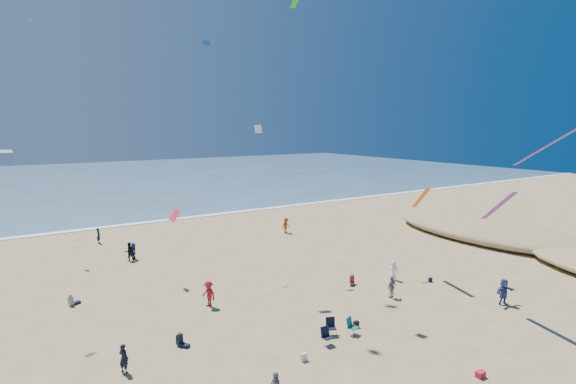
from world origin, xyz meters
TOP-DOWN VIEW (x-y plane):
  - ocean at (0.00, 95.00)m, footprint 220.00×100.00m
  - surf_line at (0.00, 45.00)m, footprint 220.00×1.20m
  - standing_flyers at (5.66, 14.85)m, footprint 34.23×47.09m
  - seated_group at (2.60, 7.21)m, footprint 19.40×30.82m
  - chair_cluster at (5.71, 8.62)m, footprint 2.70×1.51m
  - white_tote at (2.73, 7.67)m, footprint 0.35×0.20m
  - black_backpack at (7.55, 9.11)m, footprint 0.30×0.22m
  - cooler at (8.92, 1.84)m, footprint 0.45×0.30m
  - navy_bag at (17.54, 11.92)m, footprint 0.28×0.18m
  - kites_aloft at (8.27, 13.83)m, footprint 35.69×41.31m

SIDE VIEW (x-z plane):
  - ocean at x=0.00m, z-range 0.00..0.06m
  - surf_line at x=0.00m, z-range 0.00..0.08m
  - cooler at x=8.92m, z-range 0.00..0.30m
  - navy_bag at x=17.54m, z-range 0.00..0.34m
  - black_backpack at x=7.55m, z-range 0.00..0.38m
  - white_tote at x=2.73m, z-range 0.00..0.40m
  - seated_group at x=2.60m, z-range 0.00..0.84m
  - chair_cluster at x=5.71m, z-range 0.00..1.00m
  - standing_flyers at x=5.66m, z-range -0.07..1.72m
  - kites_aloft at x=8.27m, z-range 0.05..29.91m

